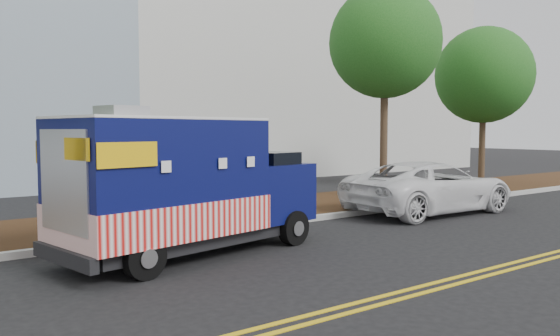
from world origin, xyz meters
TOP-DOWN VIEW (x-y plane):
  - ground at (0.00, 0.00)m, footprint 120.00×120.00m
  - curb at (0.00, 1.40)m, footprint 120.00×0.18m
  - mulch_strip at (0.00, 3.50)m, footprint 120.00×4.00m
  - centerline_near at (0.00, -4.45)m, footprint 120.00×0.10m
  - centerline_far at (0.00, -4.70)m, footprint 120.00×0.10m
  - tree_c at (7.33, 3.21)m, footprint 3.85×3.85m
  - tree_d at (13.63, 3.55)m, footprint 4.00×4.00m
  - sign_post at (-1.41, 1.89)m, footprint 0.06×0.06m
  - food_truck at (-2.06, -0.30)m, footprint 5.78×3.03m
  - white_car at (6.45, 0.50)m, footprint 5.64×2.73m

SIDE VIEW (x-z plane):
  - ground at x=0.00m, z-range 0.00..0.00m
  - centerline_near at x=0.00m, z-range 0.00..0.01m
  - centerline_far at x=0.00m, z-range 0.00..0.01m
  - curb at x=0.00m, z-range 0.00..0.15m
  - mulch_strip at x=0.00m, z-range 0.00..0.15m
  - white_car at x=6.45m, z-range 0.00..1.55m
  - sign_post at x=-1.41m, z-range 0.00..2.40m
  - food_truck at x=-2.06m, z-range -0.14..2.77m
  - tree_d at x=13.63m, z-range 1.37..8.14m
  - tree_c at x=7.33m, z-range 1.77..9.19m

